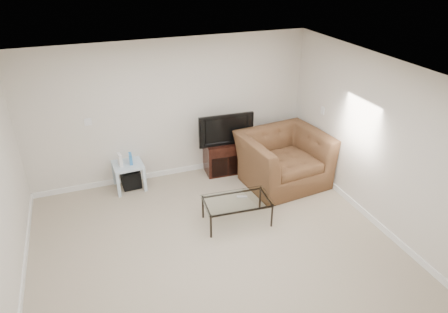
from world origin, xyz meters
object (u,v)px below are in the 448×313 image
object	(u,v)px
side_table	(129,176)
recliner	(284,151)
television	(225,128)
subwoofer	(131,178)
tv_stand	(224,156)
coffee_table	(237,211)

from	to	relation	value
side_table	recliner	xyz separation A→B (m)	(2.61, -0.75, 0.38)
television	subwoofer	size ratio (longest dim) A/B	2.99
tv_stand	side_table	xyz separation A→B (m)	(-1.78, 0.00, -0.06)
side_table	coffee_table	world-z (taller)	side_table
television	side_table	world-z (taller)	television
television	recliner	world-z (taller)	recliner
side_table	coffee_table	xyz separation A→B (m)	(1.40, -1.59, -0.04)
tv_stand	recliner	distance (m)	1.17
subwoofer	coffee_table	world-z (taller)	coffee_table
television	coffee_table	size ratio (longest dim) A/B	0.92
side_table	recliner	world-z (taller)	recliner
side_table	coffee_table	bearing A→B (deg)	-48.58
tv_stand	television	size ratio (longest dim) A/B	0.77
tv_stand	side_table	bearing A→B (deg)	-177.07
television	tv_stand	bearing A→B (deg)	89.65
recliner	subwoofer	bearing A→B (deg)	157.36
television	recliner	xyz separation A→B (m)	(0.84, -0.72, -0.27)
recliner	coffee_table	world-z (taller)	recliner
television	recliner	distance (m)	1.14
recliner	tv_stand	bearing A→B (deg)	132.09
television	coffee_table	xyz separation A→B (m)	(-0.38, -1.56, -0.69)
tv_stand	recliner	world-z (taller)	recliner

